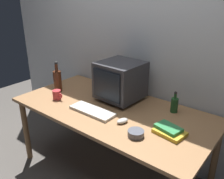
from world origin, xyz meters
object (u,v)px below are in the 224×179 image
Objects in this scene: keyboard at (92,111)px; computer_mouse at (122,121)px; bottle_tall at (58,80)px; mug at (57,95)px; bottle_short at (174,104)px; cd_spindle at (136,133)px; crt_monitor at (120,81)px; book_stack at (169,131)px.

keyboard is 0.31m from computer_mouse.
bottle_tall is 2.67× the size of mug.
bottle_short is at bearing 39.23° from keyboard.
keyboard is 1.31× the size of bottle_tall.
keyboard is 0.45m from mug.
bottle_short is 0.52m from cd_spindle.
keyboard is at bearing -159.09° from computer_mouse.
bottle_short is at bearing 9.08° from crt_monitor.
cd_spindle is at bearing -95.42° from bottle_short.
crt_monitor is at bearing 158.27° from book_stack.
bottle_tall is 1.28m from book_stack.
bottle_tall is (-0.91, 0.11, 0.10)m from computer_mouse.
book_stack is 0.25m from cd_spindle.
bottle_short reaches higher than keyboard.
bottle_tall is 2.67× the size of cd_spindle.
bottle_short is at bearing 24.69° from mug.
keyboard is at bearing -170.85° from book_stack.
bottle_tall is 1.67× the size of bottle_short.
computer_mouse is 0.37m from book_stack.
mug reaches higher than computer_mouse.
cd_spindle is (-0.17, -0.18, -0.00)m from book_stack.
cd_spindle is (-0.05, -0.52, -0.05)m from bottle_short.
cd_spindle is at bearing -3.70° from mug.
mug is (-0.76, -0.03, 0.03)m from computer_mouse.
mug reaches higher than keyboard.
book_stack is at bearing -21.73° from crt_monitor.
crt_monitor is 2.11× the size of bottle_short.
cd_spindle is (0.50, -0.07, 0.01)m from keyboard.
mug is at bearing -141.87° from crt_monitor.
book_stack is at bearing 46.42° from cd_spindle.
mug is at bearing -173.89° from book_stack.
bottle_tall reaches higher than bottle_short.
crt_monitor is at bearing 38.13° from mug.
bottle_short is at bearing 15.58° from bottle_tall.
crt_monitor is 0.48m from computer_mouse.
crt_monitor reaches higher than keyboard.
crt_monitor is 0.68m from bottle_tall.
bottle_short reaches higher than mug.
computer_mouse is 0.21m from cd_spindle.
mug is (-0.48, -0.38, -0.15)m from crt_monitor.
book_stack is (0.67, 0.11, 0.01)m from keyboard.
cd_spindle is at bearing -10.32° from bottle_tall.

